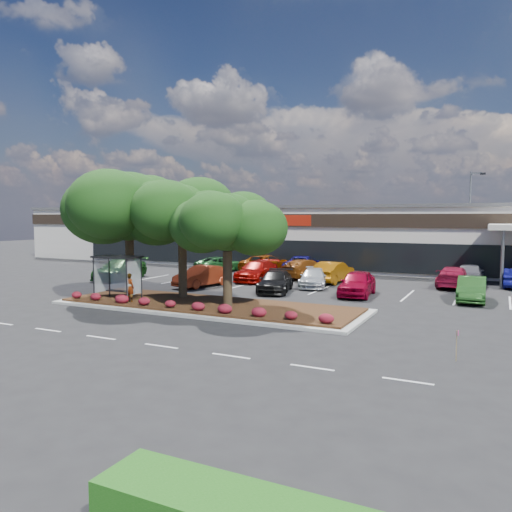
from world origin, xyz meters
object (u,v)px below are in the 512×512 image
at_px(car_0, 120,269).
at_px(car_1, 202,276).
at_px(light_pole, 470,230).
at_px(survey_stake, 457,342).

distance_m(car_0, car_1, 8.48).
relative_size(light_pole, car_1, 1.94).
relative_size(car_0, car_1, 1.24).
height_order(survey_stake, car_1, car_1).
bearing_deg(survey_stake, car_1, 146.78).
relative_size(light_pole, survey_stake, 8.03).
bearing_deg(light_pole, survey_stake, -87.62).
xyz_separation_m(light_pole, car_1, (-17.26, -16.91, -3.23)).
bearing_deg(car_1, survey_stake, -20.47).
xyz_separation_m(car_0, car_1, (8.45, -0.70, -0.07)).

